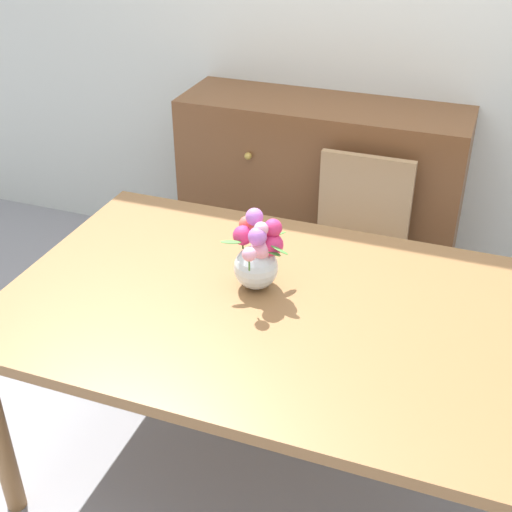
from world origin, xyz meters
name	(u,v)px	position (x,y,z in m)	size (l,w,h in m)	color
ground_plane	(271,466)	(0.00, 0.00, 0.00)	(12.00, 12.00, 0.00)	#939399
back_wall	(386,8)	(0.00, 1.60, 1.40)	(7.00, 0.10, 2.80)	silver
dining_table	(274,322)	(0.00, 0.00, 0.69)	(1.78, 1.14, 0.77)	olive
chair_far	(356,243)	(0.09, 0.91, 0.52)	(0.42, 0.42, 0.90)	tan
dresser	(319,198)	(-0.21, 1.33, 0.50)	(1.40, 0.47, 1.00)	brown
flower_vase	(257,255)	(-0.09, 0.08, 0.89)	(0.24, 0.25, 0.27)	silver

